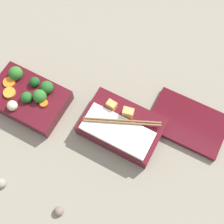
% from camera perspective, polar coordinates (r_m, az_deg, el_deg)
% --- Properties ---
extents(ground_plane, '(3.00, 3.00, 0.00)m').
position_cam_1_polar(ground_plane, '(0.86, -6.28, -0.95)').
color(ground_plane, gray).
extents(bento_tray_vegetable, '(0.21, 0.14, 0.07)m').
position_cam_1_polar(bento_tray_vegetable, '(0.89, -15.02, 2.70)').
color(bento_tray_vegetable, '#510F19').
rests_on(bento_tray_vegetable, ground_plane).
extents(bento_tray_rice, '(0.21, 0.14, 0.07)m').
position_cam_1_polar(bento_tray_rice, '(0.82, 1.70, -2.75)').
color(bento_tray_rice, '#510F19').
rests_on(bento_tray_rice, ground_plane).
extents(bento_lid, '(0.20, 0.14, 0.02)m').
position_cam_1_polar(bento_lid, '(0.87, 13.66, -1.90)').
color(bento_lid, '#510F19').
rests_on(bento_lid, ground_plane).
extents(pebble_0, '(0.02, 0.02, 0.02)m').
position_cam_1_polar(pebble_0, '(0.80, -9.70, -17.46)').
color(pebble_0, '#7A6B5B').
rests_on(pebble_0, ground_plane).
extents(pebble_1, '(0.03, 0.03, 0.03)m').
position_cam_1_polar(pebble_1, '(0.84, -19.61, -12.18)').
color(pebble_1, gray).
rests_on(pebble_1, ground_plane).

